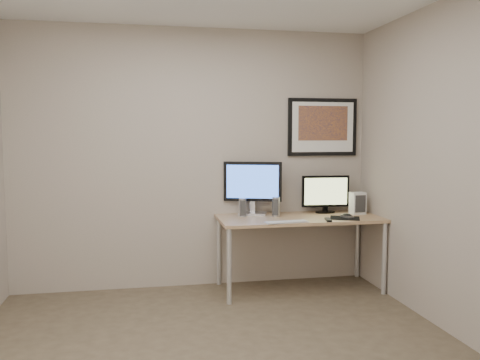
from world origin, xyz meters
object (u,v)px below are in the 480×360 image
Objects in this scene: monitor_tv at (325,193)px; speaker_right at (276,207)px; desk at (299,224)px; fan_unit at (358,203)px; speaker_left at (243,207)px; keyboard at (287,222)px; monitor_large at (253,185)px; framed_art at (322,127)px.

monitor_tv is 2.55× the size of speaker_right.
fan_unit is (0.64, 0.07, 0.18)m from desk.
monitor_tv reaches higher than speaker_left.
speaker_right is 0.48× the size of keyboard.
monitor_large reaches higher than speaker_left.
speaker_right reaches higher than keyboard.
desk is 2.80× the size of monitor_large.
fan_unit is (0.30, -0.13, -0.10)m from monitor_tv.
framed_art is 1.22m from keyboard.
monitor_tv reaches higher than desk.
speaker_left is at bearing 167.02° from desk.
monitor_large is 3.09× the size of speaker_left.
keyboard is at bearing -163.69° from fan_unit.
desk is 7.15× the size of fan_unit.
monitor_tv is at bearing 29.58° from desk.
monitor_large is (-0.77, -0.09, -0.59)m from framed_art.
desk is at bearing -11.00° from monitor_large.
speaker_left is 0.46× the size of keyboard.
framed_art is 1.01m from speaker_right.
monitor_large is 0.27m from speaker_left.
monitor_large is at bearing -179.25° from monitor_tv.
keyboard is at bearing -134.78° from monitor_tv.
framed_art reaches higher than fan_unit.
fan_unit is (1.19, -0.06, 0.02)m from speaker_left.
framed_art is at bearing 25.65° from monitor_large.
speaker_right is (0.33, -0.05, 0.01)m from speaker_left.
speaker_right is (0.20, -0.17, -0.20)m from monitor_large.
monitor_tv is at bearing 9.36° from speaker_left.
fan_unit is at bearing -18.11° from monitor_tv.
desk is 3.94× the size of keyboard.
monitor_large is at bearing 162.31° from speaker_right.
monitor_tv is at bearing 34.87° from keyboard.
fan_unit is at bearing 2.24° from speaker_left.
speaker_right is (-0.57, -0.26, -0.79)m from framed_art.
keyboard is at bearing -126.88° from desk.
keyboard is at bearing -46.03° from speaker_left.
desk is 1.07m from framed_art.
framed_art is 0.70m from monitor_tv.
speaker_right is 0.86m from fan_unit.
framed_art reaches higher than keyboard.
speaker_left is at bearing 171.11° from fan_unit.
speaker_right is at bearing -155.73° from framed_art.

